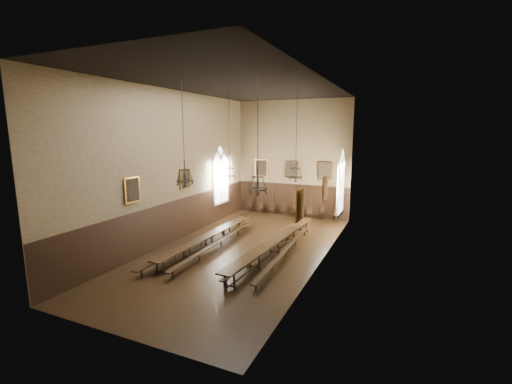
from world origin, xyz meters
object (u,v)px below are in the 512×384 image
Objects in this scene: chair_6 at (321,216)px; chair_5 at (310,215)px; chair_7 at (336,217)px; chair_1 at (261,210)px; chair_2 at (272,211)px; chandelier_back_right at (296,171)px; chandelier_front_left at (185,175)px; bench_right_outer at (285,253)px; table_right at (275,247)px; bench_right_inner at (265,249)px; chair_3 at (283,212)px; chair_4 at (295,213)px; chandelier_front_right at (258,182)px; chair_0 at (249,209)px; bench_left_outer at (202,240)px; table_left at (209,240)px; bench_left_inner at (221,242)px; chandelier_back_left at (230,169)px.

chair_5 is at bearing -156.11° from chair_6.
chair_5 is at bearing 175.49° from chair_7.
chair_1 is 0.97× the size of chair_2.
chandelier_back_right is 6.49m from chandelier_front_left.
bench_right_outer is 10.15× the size of chair_1.
bench_right_inner is (-0.51, -0.20, -0.13)m from table_right.
bench_right_outer is 4.85m from chandelier_back_right.
chair_1 is at bearing 176.85° from chair_3.
chair_7 is 0.18× the size of chandelier_back_right.
chandelier_front_left is at bearing -117.65° from chair_4.
table_right is at bearing 95.05° from chandelier_front_right.
chair_0 is (-4.92, 8.45, 0.03)m from bench_right_inner.
bench_right_inner is 1.06× the size of bench_right_outer.
bench_left_outer is at bearing -176.37° from bench_right_inner.
table_left is 3.42m from bench_right_inner.
bench_left_inner is 2.75m from bench_right_inner.
bench_right_outer is 9.53m from chair_2.
bench_right_inner is 9.77m from chair_0.
chair_2 reaches higher than bench_left_outer.
chair_2 is at bearing 84.31° from chandelier_back_left.
chandelier_back_left reaches higher than bench_left_inner.
chair_3 reaches higher than chair_5.
bench_right_inner is at bearing -78.38° from chair_6.
bench_left_outer is at bearing 100.66° from chandelier_front_left.
chandelier_front_right is at bearing -84.95° from table_right.
chair_5 is (4.12, 8.73, -0.04)m from bench_left_outer.
chandelier_back_left reaches higher than chair_1.
table_right is 8.38m from chair_6.
bench_right_inner is at bearing -108.20° from chair_5.
chandelier_back_right reaches higher than chair_4.
chair_6 is at bearing 82.93° from bench_right_inner.
chandelier_front_left is (-3.76, -10.64, 4.15)m from chair_5.
chair_7 is (3.13, 0.04, -0.01)m from chair_4.
chair_5 is at bearing -5.44° from chair_1.
chair_1 is at bearing 174.29° from chair_2.
chair_0 is at bearing 96.60° from bench_left_outer.
bench_left_inner is 11.56× the size of chair_5.
chandelier_back_right is 1.03× the size of chandelier_front_left.
chair_0 is (-2.17, 8.44, 0.01)m from bench_left_inner.
chandelier_back_left is at bearing 92.30° from table_left.
chandelier_front_left is at bearing -79.34° from bench_left_outer.
bench_left_inner is (1.16, 0.26, -0.01)m from bench_left_outer.
table_right is 9.87m from chair_0.
chair_4 is at bearing 96.32° from bench_right_inner.
chair_3 is at bearing 173.99° from chair_7.
chair_3 is 1.01× the size of chair_6.
chair_2 reaches higher than table_right.
table_right is at bearing 30.13° from chandelier_front_left.
table_right is 1.02× the size of bench_left_inner.
chandelier_back_left is (-4.03, 2.40, 3.83)m from table_right.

